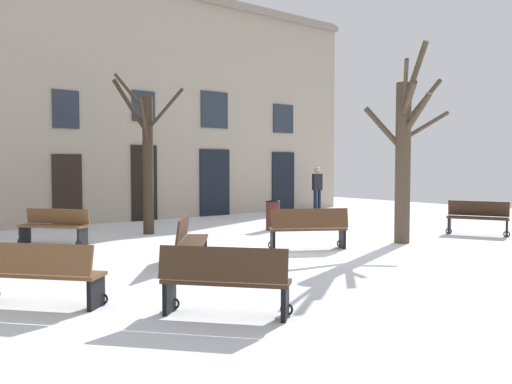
{
  "coord_description": "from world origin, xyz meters",
  "views": [
    {
      "loc": [
        -8.1,
        -8.86,
        1.91
      ],
      "look_at": [
        0.0,
        1.5,
        1.22
      ],
      "focal_mm": 36.3,
      "sensor_mm": 36.0,
      "label": 1
    }
  ],
  "objects_px": {
    "tree_left_of_center": "(405,150)",
    "bench_near_lamp": "(54,226)",
    "person_crossing_plaza": "(317,187)",
    "litter_bin": "(273,215)",
    "bench_far_corner": "(478,217)",
    "bench_back_to_back_right": "(37,273)",
    "tree_foreground": "(147,156)",
    "bench_back_to_back_left": "(308,228)",
    "bench_facing_shops": "(225,280)",
    "bench_by_litter_bin": "(190,240)"
  },
  "relations": [
    {
      "from": "tree_left_of_center",
      "to": "bench_near_lamp",
      "type": "xyz_separation_m",
      "value": [
        -6.8,
        5.03,
        -1.82
      ]
    },
    {
      "from": "tree_foreground",
      "to": "bench_far_corner",
      "type": "height_order",
      "value": "tree_foreground"
    },
    {
      "from": "bench_far_corner",
      "to": "bench_back_to_back_right",
      "type": "distance_m",
      "value": 11.61
    },
    {
      "from": "bench_back_to_back_left",
      "to": "person_crossing_plaza",
      "type": "relative_size",
      "value": 0.95
    },
    {
      "from": "tree_foreground",
      "to": "bench_by_litter_bin",
      "type": "relative_size",
      "value": 2.62
    },
    {
      "from": "bench_by_litter_bin",
      "to": "bench_back_to_back_right",
      "type": "distance_m",
      "value": 3.51
    },
    {
      "from": "bench_by_litter_bin",
      "to": "bench_near_lamp",
      "type": "bearing_deg",
      "value": 54.97
    },
    {
      "from": "bench_facing_shops",
      "to": "bench_by_litter_bin",
      "type": "bearing_deg",
      "value": -65.38
    },
    {
      "from": "bench_near_lamp",
      "to": "bench_facing_shops",
      "type": "relative_size",
      "value": 1.05
    },
    {
      "from": "litter_bin",
      "to": "bench_by_litter_bin",
      "type": "distance_m",
      "value": 5.42
    },
    {
      "from": "tree_foreground",
      "to": "bench_back_to_back_left",
      "type": "relative_size",
      "value": 2.51
    },
    {
      "from": "bench_by_litter_bin",
      "to": "person_crossing_plaza",
      "type": "distance_m",
      "value": 11.93
    },
    {
      "from": "bench_near_lamp",
      "to": "bench_facing_shops",
      "type": "bearing_deg",
      "value": -40.02
    },
    {
      "from": "tree_foreground",
      "to": "person_crossing_plaza",
      "type": "xyz_separation_m",
      "value": [
        8.68,
        2.12,
        -1.13
      ]
    },
    {
      "from": "tree_foreground",
      "to": "bench_far_corner",
      "type": "relative_size",
      "value": 2.68
    },
    {
      "from": "litter_bin",
      "to": "bench_back_to_back_right",
      "type": "distance_m",
      "value": 8.9
    },
    {
      "from": "bench_far_corner",
      "to": "bench_facing_shops",
      "type": "xyz_separation_m",
      "value": [
        -9.9,
        -2.11,
        -0.0
      ]
    },
    {
      "from": "bench_by_litter_bin",
      "to": "tree_foreground",
      "type": "bearing_deg",
      "value": 20.59
    },
    {
      "from": "bench_facing_shops",
      "to": "bench_far_corner",
      "type": "bearing_deg",
      "value": -119.22
    },
    {
      "from": "bench_far_corner",
      "to": "bench_back_to_back_right",
      "type": "bearing_deg",
      "value": -115.23
    },
    {
      "from": "person_crossing_plaza",
      "to": "litter_bin",
      "type": "bearing_deg",
      "value": 52.44
    },
    {
      "from": "bench_by_litter_bin",
      "to": "litter_bin",
      "type": "bearing_deg",
      "value": -20.49
    },
    {
      "from": "bench_by_litter_bin",
      "to": "bench_back_to_back_left",
      "type": "relative_size",
      "value": 0.96
    },
    {
      "from": "tree_left_of_center",
      "to": "bench_near_lamp",
      "type": "height_order",
      "value": "tree_left_of_center"
    },
    {
      "from": "bench_far_corner",
      "to": "bench_near_lamp",
      "type": "relative_size",
      "value": 1.03
    },
    {
      "from": "tree_left_of_center",
      "to": "bench_far_corner",
      "type": "xyz_separation_m",
      "value": [
        2.94,
        -0.29,
        -1.8
      ]
    },
    {
      "from": "bench_back_to_back_left",
      "to": "person_crossing_plaza",
      "type": "xyz_separation_m",
      "value": [
        6.98,
        6.76,
        0.54
      ]
    },
    {
      "from": "bench_near_lamp",
      "to": "tree_left_of_center",
      "type": "bearing_deg",
      "value": 14.7
    },
    {
      "from": "bench_far_corner",
      "to": "bench_back_to_back_left",
      "type": "xyz_separation_m",
      "value": [
        -5.42,
        1.06,
        0.01
      ]
    },
    {
      "from": "litter_bin",
      "to": "bench_facing_shops",
      "type": "xyz_separation_m",
      "value": [
        -6.06,
        -6.31,
        0.03
      ]
    },
    {
      "from": "bench_by_litter_bin",
      "to": "bench_far_corner",
      "type": "bearing_deg",
      "value": -61.9
    },
    {
      "from": "bench_by_litter_bin",
      "to": "bench_facing_shops",
      "type": "bearing_deg",
      "value": -167.51
    },
    {
      "from": "tree_foreground",
      "to": "bench_by_litter_bin",
      "type": "xyz_separation_m",
      "value": [
        -1.27,
        -4.43,
        -1.69
      ]
    },
    {
      "from": "tree_foreground",
      "to": "litter_bin",
      "type": "xyz_separation_m",
      "value": [
        3.28,
        -1.49,
        -1.72
      ]
    },
    {
      "from": "tree_left_of_center",
      "to": "litter_bin",
      "type": "xyz_separation_m",
      "value": [
        -0.9,
        3.91,
        -1.83
      ]
    },
    {
      "from": "tree_left_of_center",
      "to": "bench_back_to_back_right",
      "type": "relative_size",
      "value": 2.89
    },
    {
      "from": "tree_left_of_center",
      "to": "person_crossing_plaza",
      "type": "bearing_deg",
      "value": 59.08
    },
    {
      "from": "person_crossing_plaza",
      "to": "bench_back_to_back_right",
      "type": "bearing_deg",
      "value": 49.79
    },
    {
      "from": "tree_left_of_center",
      "to": "tree_foreground",
      "type": "xyz_separation_m",
      "value": [
        -4.18,
        5.39,
        -0.12
      ]
    },
    {
      "from": "litter_bin",
      "to": "bench_back_to_back_right",
      "type": "bearing_deg",
      "value": -150.83
    },
    {
      "from": "tree_foreground",
      "to": "bench_back_to_back_left",
      "type": "distance_m",
      "value": 5.21
    },
    {
      "from": "bench_back_to_back_right",
      "to": "bench_facing_shops",
      "type": "xyz_separation_m",
      "value": [
        1.71,
        -1.97,
        0.02
      ]
    },
    {
      "from": "tree_foreground",
      "to": "bench_far_corner",
      "type": "bearing_deg",
      "value": -38.62
    },
    {
      "from": "tree_left_of_center",
      "to": "person_crossing_plaza",
      "type": "distance_m",
      "value": 8.85
    },
    {
      "from": "bench_far_corner",
      "to": "bench_facing_shops",
      "type": "bearing_deg",
      "value": -103.88
    },
    {
      "from": "bench_near_lamp",
      "to": "bench_back_to_back_right",
      "type": "distance_m",
      "value": 5.77
    },
    {
      "from": "tree_foreground",
      "to": "bench_near_lamp",
      "type": "relative_size",
      "value": 2.75
    },
    {
      "from": "bench_back_to_back_right",
      "to": "bench_facing_shops",
      "type": "bearing_deg",
      "value": 179.16
    },
    {
      "from": "litter_bin",
      "to": "bench_by_litter_bin",
      "type": "xyz_separation_m",
      "value": [
        -4.55,
        -2.95,
        0.02
      ]
    },
    {
      "from": "tree_left_of_center",
      "to": "litter_bin",
      "type": "bearing_deg",
      "value": 102.94
    }
  ]
}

